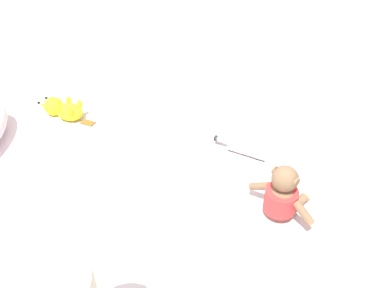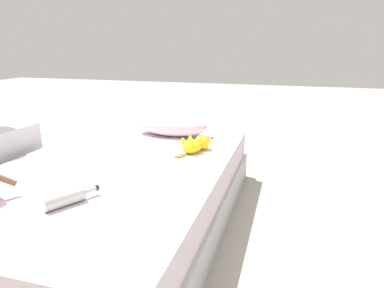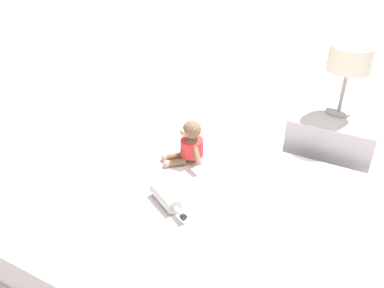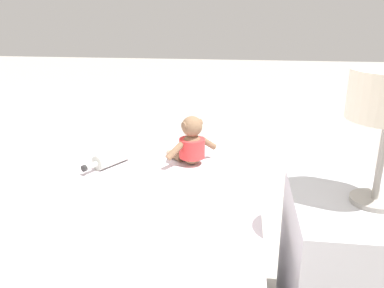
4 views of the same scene
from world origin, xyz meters
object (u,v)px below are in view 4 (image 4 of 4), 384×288
at_px(bed, 82,271).
at_px(plush_monkey, 191,144).
at_px(nightstand, 361,279).
at_px(glass_bottle, 111,158).

distance_m(bed, plush_monkey, 0.74).
xyz_separation_m(bed, plush_monkey, (-0.31, -0.60, 0.29)).
distance_m(plush_monkey, nightstand, 0.92).
height_order(bed, glass_bottle, glass_bottle).
height_order(bed, plush_monkey, plush_monkey).
bearing_deg(plush_monkey, nightstand, 135.21).
bearing_deg(nightstand, bed, -1.49).
height_order(bed, nightstand, nightstand).
bearing_deg(glass_bottle, bed, 95.93).
xyz_separation_m(glass_bottle, nightstand, (-1.00, 0.55, -0.15)).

